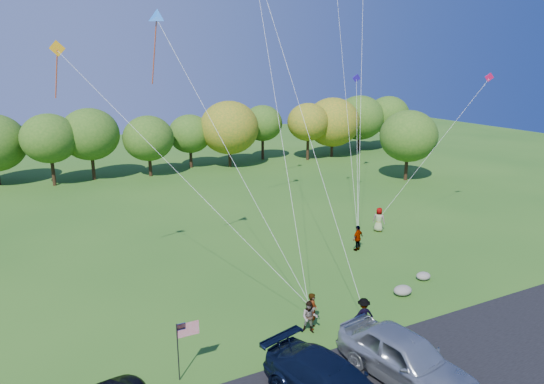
{
  "coord_description": "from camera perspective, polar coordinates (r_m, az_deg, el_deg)",
  "views": [
    {
      "loc": [
        -11.55,
        -16.59,
        12.36
      ],
      "look_at": [
        -0.13,
        6.0,
        5.49
      ],
      "focal_mm": 32.0,
      "sensor_mm": 36.0,
      "label": 1
    }
  ],
  "objects": [
    {
      "name": "flyer_b",
      "position": [
        23.41,
        4.45,
        -14.48
      ],
      "size": [
        0.98,
        0.94,
        1.58
      ],
      "primitive_type": "imported",
      "rotation": [
        0.0,
        0.0,
        -0.64
      ],
      "color": "#4C4C59",
      "rests_on": "ground"
    },
    {
      "name": "ground",
      "position": [
        23.69,
        7.14,
        -16.4
      ],
      "size": [
        140.0,
        140.0,
        0.0
      ],
      "primitive_type": "plane",
      "color": "#275618",
      "rests_on": "ground"
    },
    {
      "name": "flyer_d",
      "position": [
        33.11,
        10.06,
        -5.36
      ],
      "size": [
        1.11,
        0.72,
        1.76
      ],
      "primitive_type": "imported",
      "rotation": [
        0.0,
        0.0,
        3.46
      ],
      "color": "#4C4C59",
      "rests_on": "ground"
    },
    {
      "name": "flyer_a",
      "position": [
        23.72,
        4.79,
        -13.75
      ],
      "size": [
        0.74,
        0.79,
        1.81
      ],
      "primitive_type": "imported",
      "rotation": [
        0.0,
        0.0,
        0.94
      ],
      "color": "#4C4C59",
      "rests_on": "ground"
    },
    {
      "name": "treeline",
      "position": [
        54.87,
        -12.82,
        6.69
      ],
      "size": [
        74.29,
        27.81,
        8.02
      ],
      "color": "#382514",
      "rests_on": "ground"
    },
    {
      "name": "flyer_c",
      "position": [
        23.89,
        10.69,
        -13.99
      ],
      "size": [
        1.17,
        0.81,
        1.65
      ],
      "primitive_type": "imported",
      "rotation": [
        0.0,
        0.0,
        2.94
      ],
      "color": "#4C4C59",
      "rests_on": "ground"
    },
    {
      "name": "boulder_near",
      "position": [
        27.86,
        15.12,
        -11.11
      ],
      "size": [
        1.06,
        0.83,
        0.53
      ],
      "primitive_type": "ellipsoid",
      "color": "gray",
      "rests_on": "ground"
    },
    {
      "name": "flag_assembly",
      "position": [
        20.17,
        -10.31,
        -16.39
      ],
      "size": [
        0.93,
        0.6,
        2.51
      ],
      "color": "black",
      "rests_on": "ground"
    },
    {
      "name": "minivan_silver",
      "position": [
        20.84,
        15.4,
        -18.25
      ],
      "size": [
        3.37,
        6.21,
        2.01
      ],
      "primitive_type": "imported",
      "rotation": [
        0.0,
        0.0,
        0.18
      ],
      "color": "#A7ADB2",
      "rests_on": "asphalt_lane"
    },
    {
      "name": "flyer_e",
      "position": [
        37.06,
        12.45,
        -3.19
      ],
      "size": [
        1.01,
        1.06,
        1.83
      ],
      "primitive_type": "imported",
      "rotation": [
        0.0,
        0.0,
        2.23
      ],
      "color": "#4C4C59",
      "rests_on": "ground"
    },
    {
      "name": "asphalt_lane",
      "position": [
        21.07,
        13.63,
        -21.13
      ],
      "size": [
        44.0,
        6.0,
        0.06
      ],
      "primitive_type": "cube",
      "color": "black",
      "rests_on": "ground"
    },
    {
      "name": "boulder_far",
      "position": [
        30.0,
        17.38,
        -9.41
      ],
      "size": [
        0.87,
        0.73,
        0.45
      ],
      "primitive_type": "ellipsoid",
      "color": "gray",
      "rests_on": "ground"
    }
  ]
}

